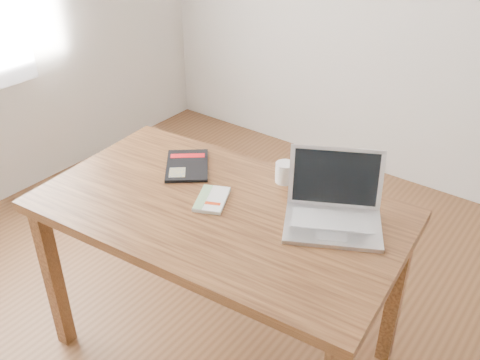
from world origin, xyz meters
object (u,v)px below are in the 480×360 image
Objects in this scene: desk at (220,226)px; black_guidebook at (187,165)px; coffee_mug at (286,172)px; laptop at (334,208)px; white_guidebook at (212,199)px.

black_guidebook is (-0.29, 0.15, 0.10)m from desk.
black_guidebook is 2.85× the size of coffee_mug.
black_guidebook is 0.72× the size of laptop.
laptop is at bearing -3.83° from white_guidebook.
coffee_mug is at bearing 128.52° from laptop.
desk is 0.34m from black_guidebook.
desk is 0.11m from white_guidebook.
laptop is (0.66, 0.02, 0.04)m from black_guidebook.
coffee_mug is (0.39, 0.14, 0.04)m from black_guidebook.
white_guidebook is 0.45m from laptop.
white_guidebook is 1.89× the size of coffee_mug.
desk is at bearing 176.56° from laptop.
black_guidebook is at bearing 154.26° from laptop.
black_guidebook is 0.41m from coffee_mug.
black_guidebook is at bearing -179.53° from coffee_mug.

